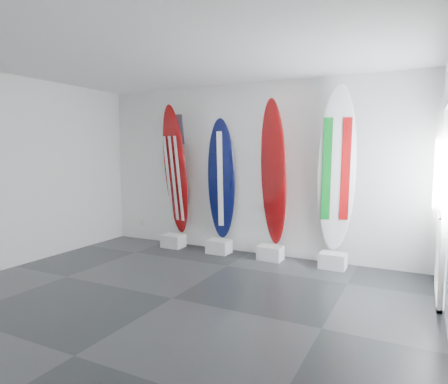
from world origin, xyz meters
The scene contains 14 objects.
floor centered at (0.00, 0.00, 0.00)m, with size 6.00×6.00×0.00m, color black.
ceiling centered at (0.00, 0.00, 3.00)m, with size 6.00×6.00×0.00m, color white.
wall_back centered at (0.00, 2.50, 1.50)m, with size 6.00×6.00×0.00m, color white.
wall_left centered at (-3.00, 0.00, 1.50)m, with size 5.00×5.00×0.00m, color white.
display_block_usa centered at (-1.47, 2.18, 0.12)m, with size 0.40×0.30×0.24m, color white.
surfboard_usa centered at (-1.47, 2.28, 1.46)m, with size 0.55×0.08×2.45m, color maroon.
display_block_navy centered at (-0.49, 2.18, 0.12)m, with size 0.40×0.30×0.24m, color white.
surfboard_navy centered at (-0.49, 2.28, 1.32)m, with size 0.49×0.08×2.16m, color black.
display_block_swiss centered at (0.49, 2.18, 0.12)m, with size 0.40×0.30×0.24m, color white.
surfboard_swiss centered at (0.49, 2.28, 1.46)m, with size 0.55×0.08×2.45m, color maroon.
display_block_italy centered at (1.52, 2.18, 0.12)m, with size 0.40×0.30×0.24m, color white.
surfboard_italy centered at (1.52, 2.28, 1.53)m, with size 0.59×0.08×2.60m, color silver.
wall_outlet centered at (-2.45, 2.48, 0.35)m, with size 0.09×0.02×0.13m, color silver.
glass_door centered at (2.97, 1.55, 1.43)m, with size 0.12×1.16×2.85m, color white, non-canonical shape.
Camera 1 is at (2.70, -3.91, 1.82)m, focal length 31.42 mm.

